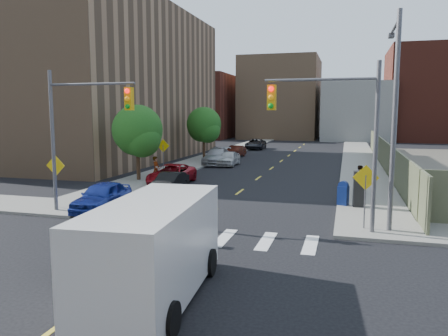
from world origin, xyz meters
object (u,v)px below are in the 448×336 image
Objects in this scene: parked_car_maroon at (235,151)px; cargo_van at (156,245)px; parked_car_red at (172,174)px; payphone at (359,189)px; parked_car_blue at (102,196)px; black_sedan at (125,237)px; mailbox at (343,193)px; pedestrian_east at (359,179)px; parked_car_grey at (256,144)px; pedestrian_west at (156,169)px; parked_car_black at (170,182)px; parked_car_silver at (217,157)px; parked_car_white at (229,158)px.

cargo_van is at bearing -73.20° from parked_car_maroon.
payphone is at bearing -23.21° from parked_car_red.
black_sedan is (4.70, -6.31, 0.02)m from parked_car_blue.
pedestrian_east is at bearing 98.30° from mailbox.
pedestrian_west is at bearing -94.07° from parked_car_grey.
parked_car_maroon reaches higher than parked_car_black.
pedestrian_east is (11.38, 2.15, 0.37)m from parked_car_black.
parked_car_silver is 20.79m from payphone.
parked_car_grey is 44.87m from black_sedan.
parked_car_black is 14.13m from parked_car_white.
parked_car_red is 2.78× the size of pedestrian_west.
mailbox is 0.85m from payphone.
parked_car_black is at bearing 166.16° from payphone.
parked_car_white is 2.44× the size of pedestrian_east.
parked_car_maroon is (0.00, 7.09, -0.13)m from parked_car_silver.
black_sedan is (4.43, -14.85, 0.05)m from parked_car_red.
parked_car_silver is 7.09m from parked_car_maroon.
mailbox is (7.10, 10.34, 0.02)m from black_sedan.
cargo_van is (6.99, -36.23, 0.77)m from parked_car_maroon.
pedestrian_west reaches higher than parked_car_silver.
cargo_van is at bearing -69.19° from parked_car_black.
parked_car_silver is (0.00, 20.39, 0.03)m from parked_car_blue.
pedestrian_east is (5.69, 16.60, -0.42)m from cargo_van.
mailbox reaches higher than parked_car_red.
parked_car_blue is at bearing -177.47° from pedestrian_west.
pedestrian_west is (-13.37, 4.48, -0.03)m from payphone.
black_sedan is 16.25m from pedestrian_east.
parked_car_blue is 3.37× the size of mailbox.
parked_car_white is at bearing 89.33° from parked_car_black.
parked_car_red is at bearing 154.63° from payphone.
parked_car_blue is at bearing -94.69° from parked_car_silver.
parked_car_black is 11.43m from payphone.
cargo_van is at bearing -55.40° from parked_car_blue.
cargo_van reaches higher than black_sedan.
parked_car_grey reaches higher than parked_car_red.
black_sedan is at bearing 128.84° from cargo_van.
pedestrian_east is at bearing -94.91° from pedestrian_west.
payphone is at bearing 79.09° from pedestrian_east.
cargo_van reaches higher than mailbox.
parked_car_silver is at bearing 101.78° from black_sedan.
parked_car_silver reaches higher than parked_car_grey.
parked_car_silver is 1.37× the size of parked_car_maroon.
mailbox is at bearing -23.61° from parked_car_red.
parked_car_silver reaches higher than parked_car_black.
parked_car_silver is at bearing -54.08° from pedestrian_east.
payphone is (11.27, -1.87, 0.46)m from parked_car_black.
parked_car_grey is (-1.22, 32.62, 0.08)m from parked_car_black.
mailbox is (11.80, -23.45, 0.13)m from parked_car_maroon.
pedestrian_west is (-2.10, 2.61, 0.43)m from parked_car_black.
cargo_van reaches higher than parked_car_grey.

